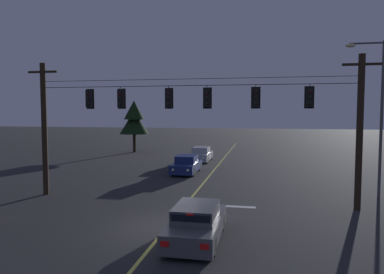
{
  "coord_description": "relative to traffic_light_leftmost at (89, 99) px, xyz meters",
  "views": [
    {
      "loc": [
        3.84,
        -14.08,
        4.83
      ],
      "look_at": [
        0.0,
        5.48,
        3.42
      ],
      "focal_mm": 33.32,
      "sensor_mm": 36.0,
      "label": 1
    }
  ],
  "objects": [
    {
      "name": "traffic_light_leftmost",
      "position": [
        0.0,
        0.0,
        0.0
      ],
      "size": [
        0.48,
        0.41,
        1.22
      ],
      "color": "black"
    },
    {
      "name": "car_waiting_near_lane",
      "position": [
        7.17,
        -5.67,
        -4.91
      ],
      "size": [
        1.8,
        4.33,
        1.39
      ],
      "color": "#4C4C51",
      "rests_on": "ground"
    },
    {
      "name": "stop_bar_paint",
      "position": [
        7.59,
        -0.58,
        -5.56
      ],
      "size": [
        3.4,
        0.36,
        0.01
      ],
      "primitive_type": "cube",
      "color": "silver",
      "rests_on": "ground"
    },
    {
      "name": "tree_verge_far",
      "position": [
        -5.47,
        21.9,
        -1.57
      ],
      "size": [
        3.47,
        3.47,
        6.19
      ],
      "color": "#332316",
      "rests_on": "ground"
    },
    {
      "name": "signal_span_assembly",
      "position": [
        5.69,
        0.02,
        -1.6
      ],
      "size": [
        18.86,
        0.32,
        7.62
      ],
      "color": "#2D2116",
      "rests_on": "ground"
    },
    {
      "name": "car_oncoming_trailing",
      "position": [
        3.71,
        15.66,
        -4.91
      ],
      "size": [
        1.8,
        4.42,
        1.39
      ],
      "color": "#A5A5AD",
      "rests_on": "ground"
    },
    {
      "name": "car_oncoming_lead",
      "position": [
        3.71,
        8.81,
        -4.91
      ],
      "size": [
        1.8,
        4.42,
        1.39
      ],
      "color": "navy",
      "rests_on": "ground"
    },
    {
      "name": "traffic_light_far_right",
      "position": [
        11.85,
        0.0,
        0.0
      ],
      "size": [
        0.48,
        0.41,
        1.22
      ],
      "color": "black"
    },
    {
      "name": "traffic_light_rightmost",
      "position": [
        9.2,
        0.0,
        0.0
      ],
      "size": [
        0.48,
        0.41,
        1.22
      ],
      "color": "black"
    },
    {
      "name": "traffic_light_left_inner",
      "position": [
        1.88,
        0.0,
        0.0
      ],
      "size": [
        0.48,
        0.41,
        1.22
      ],
      "color": "black"
    },
    {
      "name": "traffic_light_centre",
      "position": [
        4.6,
        0.0,
        0.0
      ],
      "size": [
        0.48,
        0.41,
        1.22
      ],
      "color": "black"
    },
    {
      "name": "traffic_light_right_inner",
      "position": [
        6.69,
        0.0,
        0.0
      ],
      "size": [
        0.48,
        0.41,
        1.22
      ],
      "color": "black"
    },
    {
      "name": "ground_plane",
      "position": [
        5.69,
        -4.47,
        -5.56
      ],
      "size": [
        180.0,
        180.0,
        0.0
      ],
      "primitive_type": "plane",
      "color": "#28282B"
    },
    {
      "name": "street_lamp_corner",
      "position": [
        15.79,
        2.97,
        -0.36
      ],
      "size": [
        2.11,
        0.3,
        8.75
      ],
      "color": "#4C4F54",
      "rests_on": "ground"
    },
    {
      "name": "lane_centre_stripe",
      "position": [
        5.69,
        6.02,
        -5.56
      ],
      "size": [
        0.14,
        60.0,
        0.01
      ],
      "primitive_type": "cube",
      "color": "#D1C64C",
      "rests_on": "ground"
    }
  ]
}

